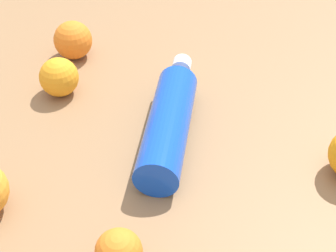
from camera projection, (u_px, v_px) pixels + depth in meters
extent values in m
plane|color=olive|center=(184.00, 127.00, 0.85)|extent=(2.40, 2.40, 0.00)
cylinder|color=blue|center=(168.00, 126.00, 0.80)|extent=(0.21, 0.22, 0.07)
cone|color=blue|center=(179.00, 76.00, 0.91)|extent=(0.08, 0.07, 0.07)
cylinder|color=white|center=(182.00, 66.00, 0.93)|extent=(0.04, 0.04, 0.03)
sphere|color=orange|center=(59.00, 77.00, 0.90)|extent=(0.07, 0.07, 0.07)
sphere|color=orange|center=(119.00, 252.00, 0.63)|extent=(0.06, 0.06, 0.06)
sphere|color=orange|center=(73.00, 40.00, 0.99)|extent=(0.08, 0.08, 0.08)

